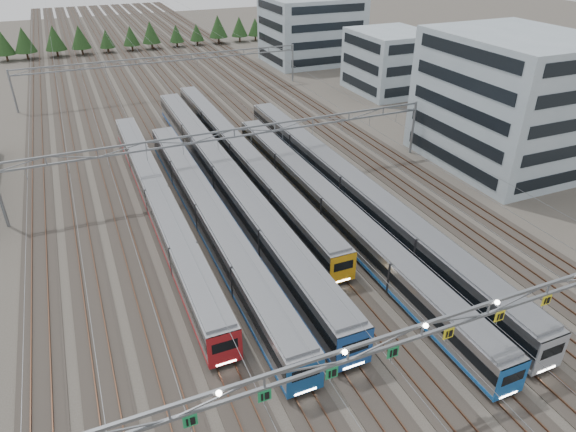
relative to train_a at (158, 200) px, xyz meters
name	(u,v)px	position (x,y,z in m)	size (l,w,h in m)	color
ground	(409,406)	(11.25, -35.41, -2.10)	(400.00, 400.00, 0.00)	#47423A
track_bed	(154,71)	(11.25, 64.59, -0.61)	(54.00, 260.00, 5.42)	#2D2823
train_a	(158,200)	(0.00, 0.00, 0.00)	(2.84, 53.74, 3.70)	black
train_b	(209,216)	(4.50, -6.25, 0.12)	(3.02, 51.34, 3.94)	black
train_c	(225,178)	(9.00, 2.34, 0.23)	(3.18, 66.94, 4.15)	black
train_d	(240,153)	(13.50, 9.89, -0.02)	(2.81, 61.91, 3.66)	black
train_e	(332,209)	(18.00, -10.00, -0.02)	(2.81, 56.05, 3.65)	black
train_f	(351,188)	(22.50, -6.36, 0.13)	(3.04, 61.92, 3.96)	black
gantry_near	(422,334)	(11.20, -35.53, 4.99)	(56.36, 0.61, 8.08)	gray
gantry_mid	(235,140)	(11.25, 4.59, 4.29)	(56.36, 0.36, 8.00)	gray
gantry_far	(164,64)	(11.25, 49.59, 4.29)	(56.36, 0.36, 8.00)	gray
depot_bldg_south	(509,101)	(49.12, -3.26, 6.99)	(18.00, 22.00, 18.17)	#8EA0AA
depot_bldg_mid	(390,62)	(54.47, 34.58, 3.95)	(14.00, 16.00, 12.11)	#8EA0AA
depot_bldg_north	(311,30)	(51.11, 64.98, 5.61)	(22.00, 18.00, 15.41)	#8EA0AA
treeline	(151,33)	(16.65, 95.93, 2.13)	(106.40, 5.60, 7.02)	#332114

